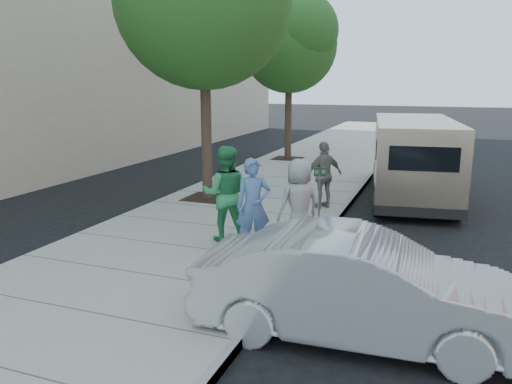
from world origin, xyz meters
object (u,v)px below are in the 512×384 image
tree_far (290,40)px  person_gray_shirt (299,204)px  person_officer (253,206)px  van (413,157)px  sedan (361,287)px  parking_meter (319,183)px  person_green_shirt (225,194)px  person_striped_polo (324,175)px

tree_far → person_gray_shirt: size_ratio=3.71×
tree_far → person_officer: 12.24m
van → sedan: size_ratio=1.46×
parking_meter → person_gray_shirt: 1.88m
person_gray_shirt → parking_meter: bearing=-135.4°
parking_meter → person_green_shirt: (-1.46, -1.96, 0.04)m
van → person_green_shirt: bearing=-127.2°
van → sedan: bearing=-98.4°
sedan → person_gray_shirt: size_ratio=2.47×
person_striped_polo → tree_far: bearing=-110.9°
person_green_shirt → person_gray_shirt: (1.51, 0.07, -0.09)m
person_striped_polo → sedan: bearing=63.3°
sedan → person_officer: 3.33m
person_gray_shirt → person_striped_polo: size_ratio=1.03×
person_officer → person_striped_polo: (0.49, 3.76, -0.05)m
parking_meter → person_striped_polo: (-0.20, 1.34, -0.07)m
person_striped_polo → person_officer: bearing=38.6°
person_green_shirt → person_striped_polo: bearing=-130.8°
person_officer → person_green_shirt: person_green_shirt is taller
sedan → parking_meter: bearing=16.4°
person_officer → van: bearing=39.5°
sedan → person_striped_polo: 6.36m
tree_far → person_gray_shirt: (3.45, -10.76, -3.86)m
tree_far → van: bearing=-44.3°
parking_meter → person_green_shirt: bearing=-147.6°
person_officer → person_gray_shirt: 0.91m
person_officer → person_striped_polo: person_officer is taller
person_gray_shirt → person_striped_polo: bearing=-132.6°
person_officer → person_green_shirt: (-0.77, 0.46, 0.07)m
tree_far → person_green_shirt: (1.94, -10.84, -3.77)m
person_striped_polo → van: bearing=-172.8°
tree_far → van: (5.20, -5.07, -3.68)m
tree_far → sedan: tree_far is taller
parking_meter → person_gray_shirt: (0.05, -1.88, -0.05)m
parking_meter → van: size_ratio=0.20×
sedan → person_striped_polo: bearing=14.0°
person_gray_shirt → van: bearing=-154.0°
van → sedan: (-0.11, -8.54, -0.49)m
person_gray_shirt → sedan: bearing=72.9°
sedan → person_gray_shirt: bearing=26.6°
tree_far → person_officer: bearing=-76.5°
parking_meter → person_officer: 2.51m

